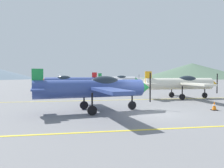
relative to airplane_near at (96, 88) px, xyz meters
The scene contains 10 objects.
ground_plane 3.84m from the airplane_near, 18.35° to the right, with size 400.00×400.00×0.00m, color slate.
apron_line_near 6.05m from the airplane_near, 55.12° to the right, with size 80.00×0.16×0.01m, color yellow.
apron_line_far 6.98m from the airplane_near, 60.50° to the left, with size 80.00×0.16×0.01m, color yellow.
airplane_near is the anchor object (origin of this frame).
airplane_mid 10.94m from the airplane_near, 33.95° to the left, with size 7.69×8.88×2.67m.
airplane_far 15.66m from the airplane_near, 97.65° to the left, with size 7.81×8.94×2.67m.
airplane_back 26.53m from the airplane_near, 75.31° to the left, with size 7.81×8.94×2.67m.
car_sedan 34.98m from the airplane_near, 73.20° to the left, with size 3.39×4.66×1.62m.
traffic_cone_front 7.86m from the airplane_near, ahead, with size 0.36×0.36×0.59m.
hill_centerleft 146.34m from the airplane_near, 57.25° to the left, with size 72.46×72.46×10.66m, color #4C6651.
Camera 1 is at (-4.63, -12.16, 2.30)m, focal length 34.08 mm.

